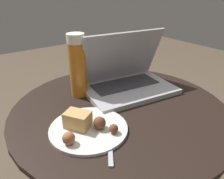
# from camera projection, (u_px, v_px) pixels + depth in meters

# --- Properties ---
(table) EXTENTS (0.74, 0.74, 0.57)m
(table) POSITION_uv_depth(u_px,v_px,m) (119.00, 142.00, 0.83)
(table) COLOR black
(table) RESTS_ON ground_plane
(laptop) EXTENTS (0.37, 0.28, 0.23)m
(laptop) POSITION_uv_depth(u_px,v_px,m) (126.00, 78.00, 0.87)
(laptop) COLOR #B2B2B7
(laptop) RESTS_ON table
(beer_glass) EXTENTS (0.06, 0.06, 0.23)m
(beer_glass) POSITION_uv_depth(u_px,v_px,m) (77.00, 66.00, 0.79)
(beer_glass) COLOR #C6701E
(beer_glass) RESTS_ON table
(snack_plate) EXTENTS (0.23, 0.23, 0.06)m
(snack_plate) POSITION_uv_depth(u_px,v_px,m) (86.00, 127.00, 0.63)
(snack_plate) COLOR silver
(snack_plate) RESTS_ON table
(fork) EXTENTS (0.11, 0.15, 0.00)m
(fork) POSITION_uv_depth(u_px,v_px,m) (110.00, 139.00, 0.60)
(fork) COLOR #B2B2B7
(fork) RESTS_ON table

